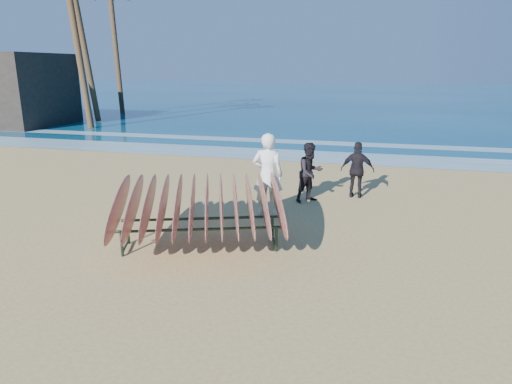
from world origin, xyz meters
TOP-DOWN VIEW (x-y plane):
  - ground at (0.00, 0.00)m, footprint 120.00×120.00m
  - ocean at (0.00, 55.00)m, footprint 160.00×160.00m
  - foam_near at (0.00, 10.00)m, footprint 160.00×160.00m
  - foam_far at (0.00, 13.50)m, footprint 160.00×160.00m
  - surfboard_rack at (-0.88, -0.20)m, footprint 3.92×3.68m
  - person_white at (-0.08, 2.18)m, footprint 0.78×0.55m
  - person_dark_a at (0.74, 3.62)m, footprint 0.97×0.97m
  - person_dark_b at (1.93, 4.34)m, footprint 0.91×0.39m

SIDE VIEW (x-z plane):
  - ground at x=0.00m, z-range 0.00..0.00m
  - ocean at x=0.00m, z-range 0.01..0.01m
  - foam_far at x=0.00m, z-range 0.01..0.01m
  - foam_near at x=0.00m, z-range 0.01..0.01m
  - person_dark_b at x=1.93m, z-range 0.00..1.55m
  - person_dark_a at x=0.74m, z-range 0.00..1.59m
  - surfboard_rack at x=-0.88m, z-range 0.17..1.62m
  - person_white at x=-0.08m, z-range 0.00..2.01m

